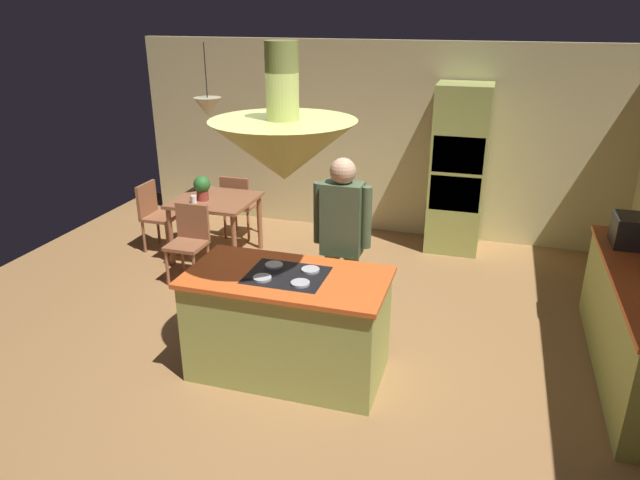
# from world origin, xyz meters

# --- Properties ---
(ground) EXTENTS (8.16, 8.16, 0.00)m
(ground) POSITION_xyz_m (0.00, 0.00, 0.00)
(ground) COLOR #9E7042
(wall_back) EXTENTS (6.80, 0.10, 2.55)m
(wall_back) POSITION_xyz_m (0.00, 3.45, 1.27)
(wall_back) COLOR beige
(wall_back) RESTS_ON ground
(kitchen_island) EXTENTS (1.65, 0.87, 0.93)m
(kitchen_island) POSITION_xyz_m (0.00, -0.20, 0.46)
(kitchen_island) COLOR #A8B259
(kitchen_island) RESTS_ON ground
(oven_tower) EXTENTS (0.66, 0.62, 2.09)m
(oven_tower) POSITION_xyz_m (1.10, 3.04, 1.05)
(oven_tower) COLOR #A8B259
(oven_tower) RESTS_ON ground
(dining_table) EXTENTS (0.95, 0.90, 0.76)m
(dining_table) POSITION_xyz_m (-1.70, 1.90, 0.65)
(dining_table) COLOR #965A3A
(dining_table) RESTS_ON ground
(person_at_island) EXTENTS (0.53, 0.23, 1.73)m
(person_at_island) POSITION_xyz_m (0.27, 0.50, 1.00)
(person_at_island) COLOR tan
(person_at_island) RESTS_ON ground
(range_hood) EXTENTS (1.10, 1.10, 1.00)m
(range_hood) POSITION_xyz_m (0.00, -0.20, 1.97)
(range_hood) COLOR #A8B259
(pendant_light_over_table) EXTENTS (0.32, 0.32, 0.82)m
(pendant_light_over_table) POSITION_xyz_m (-1.70, 1.90, 1.86)
(pendant_light_over_table) COLOR beige
(chair_facing_island) EXTENTS (0.40, 0.40, 0.87)m
(chair_facing_island) POSITION_xyz_m (-1.70, 1.23, 0.50)
(chair_facing_island) COLOR #965A3A
(chair_facing_island) RESTS_ON ground
(chair_by_back_wall) EXTENTS (0.40, 0.40, 0.87)m
(chair_by_back_wall) POSITION_xyz_m (-1.70, 2.57, 0.50)
(chair_by_back_wall) COLOR #965A3A
(chair_by_back_wall) RESTS_ON ground
(chair_at_corner) EXTENTS (0.40, 0.40, 0.87)m
(chair_at_corner) POSITION_xyz_m (-2.56, 1.90, 0.50)
(chair_at_corner) COLOR #965A3A
(chair_at_corner) RESTS_ON ground
(potted_plant_on_table) EXTENTS (0.20, 0.20, 0.30)m
(potted_plant_on_table) POSITION_xyz_m (-1.80, 1.80, 0.93)
(potted_plant_on_table) COLOR #99382D
(potted_plant_on_table) RESTS_ON dining_table
(cup_on_table) EXTENTS (0.07, 0.07, 0.09)m
(cup_on_table) POSITION_xyz_m (-1.86, 1.68, 0.81)
(cup_on_table) COLOR white
(cup_on_table) RESTS_ON dining_table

